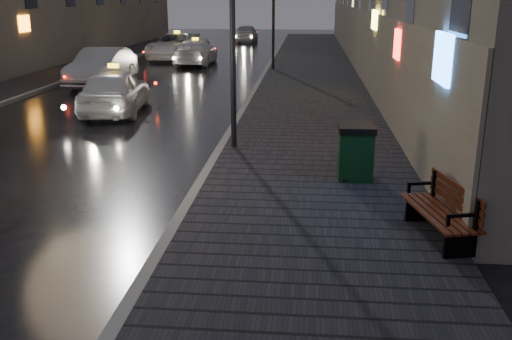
# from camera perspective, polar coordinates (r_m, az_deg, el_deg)

# --- Properties ---
(ground) EXTENTS (120.00, 120.00, 0.00)m
(ground) POSITION_cam_1_polar(r_m,az_deg,el_deg) (9.72, -17.87, -7.36)
(ground) COLOR black
(ground) RESTS_ON ground
(sidewalk) EXTENTS (4.60, 58.00, 0.15)m
(sidewalk) POSITION_cam_1_polar(r_m,az_deg,el_deg) (29.34, 5.64, 9.59)
(sidewalk) COLOR black
(sidewalk) RESTS_ON ground
(curb) EXTENTS (0.20, 58.00, 0.15)m
(curb) POSITION_cam_1_polar(r_m,az_deg,el_deg) (29.42, 0.89, 9.69)
(curb) COLOR slate
(curb) RESTS_ON ground
(sidewalk_far) EXTENTS (2.40, 58.00, 0.15)m
(sidewalk_far) POSITION_cam_1_polar(r_m,az_deg,el_deg) (31.86, -17.99, 9.45)
(sidewalk_far) COLOR black
(sidewalk_far) RESTS_ON ground
(curb_far) EXTENTS (0.20, 58.00, 0.15)m
(curb_far) POSITION_cam_1_polar(r_m,az_deg,el_deg) (31.37, -15.78, 9.53)
(curb_far) COLOR slate
(curb_far) RESTS_ON ground
(lamp_near) EXTENTS (0.36, 0.36, 5.28)m
(lamp_near) POSITION_cam_1_polar(r_m,az_deg,el_deg) (14.22, -2.37, 15.50)
(lamp_near) COLOR black
(lamp_near) RESTS_ON sidewalk
(lamp_far) EXTENTS (0.36, 0.36, 5.28)m
(lamp_far) POSITION_cam_1_polar(r_m,az_deg,el_deg) (30.15, 1.77, 16.38)
(lamp_far) COLOR black
(lamp_far) RESTS_ON sidewalk
(bench) EXTENTS (0.99, 1.87, 0.91)m
(bench) POSITION_cam_1_polar(r_m,az_deg,el_deg) (9.56, 18.29, -3.88)
(bench) COLOR black
(bench) RESTS_ON sidewalk
(trash_bin) EXTENTS (0.77, 0.77, 1.16)m
(trash_bin) POSITION_cam_1_polar(r_m,az_deg,el_deg) (12.15, 9.91, 1.83)
(trash_bin) COLOR black
(trash_bin) RESTS_ON sidewalk
(taxi_near) EXTENTS (2.31, 4.70, 1.54)m
(taxi_near) POSITION_cam_1_polar(r_m,az_deg,el_deg) (20.09, -13.91, 7.71)
(taxi_near) COLOR silver
(taxi_near) RESTS_ON ground
(car_left_mid) EXTENTS (1.89, 4.97, 1.62)m
(car_left_mid) POSITION_cam_1_polar(r_m,az_deg,el_deg) (26.67, -15.14, 9.93)
(car_left_mid) COLOR #9E9FA6
(car_left_mid) RESTS_ON ground
(taxi_mid) EXTENTS (1.96, 4.81, 1.40)m
(taxi_mid) POSITION_cam_1_polar(r_m,az_deg,el_deg) (33.69, -6.06, 11.62)
(taxi_mid) COLOR silver
(taxi_mid) RESTS_ON ground
(taxi_far) EXTENTS (3.45, 6.11, 1.61)m
(taxi_far) POSITION_cam_1_polar(r_m,az_deg,el_deg) (36.80, -7.86, 12.18)
(taxi_far) COLOR silver
(taxi_far) RESTS_ON ground
(car_far) EXTENTS (1.85, 4.41, 1.49)m
(car_far) POSITION_cam_1_polar(r_m,az_deg,el_deg) (49.51, -0.97, 13.51)
(car_far) COLOR #94959C
(car_far) RESTS_ON ground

